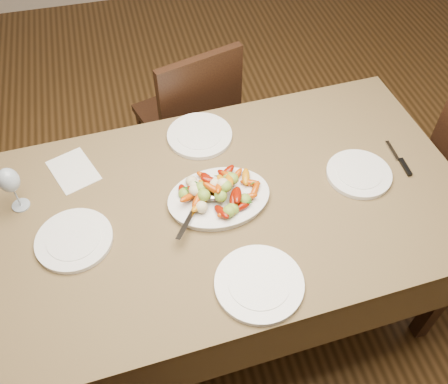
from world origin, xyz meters
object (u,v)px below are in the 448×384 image
plate_left (74,240)px  dining_table (224,258)px  wine_glass (12,188)px  plate_far (200,136)px  chair_far (185,116)px  serving_platter (219,199)px  plate_right (359,174)px  plate_near (259,284)px

plate_left → dining_table: bearing=4.3°
plate_left → wine_glass: size_ratio=1.31×
plate_left → wine_glass: (-0.18, 0.21, 0.09)m
plate_far → chair_far: bearing=88.5°
chair_far → plate_far: 0.55m
serving_platter → plate_left: serving_platter is taller
serving_platter → plate_left: size_ratio=1.38×
plate_right → dining_table: bearing=-179.6°
plate_right → chair_far: bearing=123.3°
chair_far → plate_right: bearing=106.9°
plate_far → plate_near: bearing=-87.0°
serving_platter → dining_table: bearing=-37.2°
dining_table → plate_far: plate_far is taller
plate_far → plate_near: same height
serving_platter → plate_left: (-0.53, -0.05, -0.00)m
dining_table → plate_left: (-0.55, -0.04, 0.39)m
serving_platter → plate_near: (0.04, -0.38, -0.00)m
plate_left → plate_right: (1.09, 0.05, 0.00)m
serving_platter → wine_glass: wine_glass is taller
plate_right → plate_near: 0.63m
plate_left → chair_far: bearing=57.8°
plate_right → wine_glass: size_ratio=1.23×
plate_right → plate_far: 0.66m
wine_glass → plate_far: bearing=15.3°
plate_left → plate_far: same height
plate_near → plate_far: bearing=93.0°
chair_far → plate_near: bearing=74.8°
plate_left → plate_near: (0.58, -0.32, 0.00)m
plate_near → wine_glass: (-0.76, 0.53, 0.09)m
chair_far → serving_platter: bearing=72.4°
serving_platter → plate_far: bearing=89.4°
dining_table → chair_far: (-0.00, 0.83, 0.10)m
dining_table → plate_far: (-0.01, 0.37, 0.39)m
chair_far → plate_right: size_ratio=3.77×
plate_right → plate_near: bearing=-144.4°
plate_right → wine_glass: (-1.28, 0.17, 0.09)m
plate_far → wine_glass: wine_glass is taller
plate_near → chair_far: bearing=91.3°
dining_table → chair_far: bearing=90.0°
dining_table → plate_left: size_ratio=6.84×
plate_left → plate_far: size_ratio=0.99×
chair_far → plate_near: (0.03, -1.20, 0.29)m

